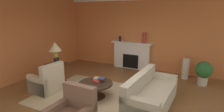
{
  "coord_description": "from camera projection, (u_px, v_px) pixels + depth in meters",
  "views": [
    {
      "loc": [
        2.1,
        -4.11,
        2.45
      ],
      "look_at": [
        -0.52,
        1.15,
        1.0
      ],
      "focal_mm": 28.62,
      "sensor_mm": 36.0,
      "label": 1
    }
  ],
  "objects": [
    {
      "name": "vase_on_side_table",
      "position": [
        57.0,
        61.0,
        6.07
      ],
      "size": [
        0.18,
        0.18,
        0.24
      ],
      "primitive_type": "cylinder",
      "color": "black",
      "rests_on": "side_table"
    },
    {
      "name": "sofa",
      "position": [
        150.0,
        95.0,
        4.75
      ],
      "size": [
        1.01,
        2.15,
        0.85
      ],
      "color": "#BCB299",
      "rests_on": "ground_plane"
    },
    {
      "name": "book_art_folio",
      "position": [
        98.0,
        78.0,
        5.34
      ],
      "size": [
        0.26,
        0.2,
        0.03
      ],
      "primitive_type": "cube",
      "rotation": [
        0.0,
        0.0,
        0.15
      ],
      "color": "tan",
      "rests_on": "coffee_table"
    },
    {
      "name": "table_lamp",
      "position": [
        55.0,
        49.0,
        6.14
      ],
      "size": [
        0.44,
        0.44,
        0.75
      ],
      "color": "#B28E38",
      "rests_on": "side_table"
    },
    {
      "name": "vase_mantel_right",
      "position": [
        144.0,
        38.0,
        7.41
      ],
      "size": [
        0.15,
        0.15,
        0.43
      ],
      "primitive_type": "cylinder",
      "color": "#9E3328",
      "rests_on": "fireplace"
    },
    {
      "name": "ground_plane",
      "position": [
        110.0,
        101.0,
        5.07
      ],
      "size": [
        9.45,
        9.45,
        0.0
      ],
      "primitive_type": "plane",
      "color": "brown"
    },
    {
      "name": "coffee_table",
      "position": [
        96.0,
        86.0,
        5.22
      ],
      "size": [
        1.0,
        1.0,
        0.45
      ],
      "color": "#2D2319",
      "rests_on": "ground_plane"
    },
    {
      "name": "potted_plant",
      "position": [
        204.0,
        71.0,
        6.05
      ],
      "size": [
        0.56,
        0.56,
        0.83
      ],
      "color": "#BCB29E",
      "rests_on": "ground_plane"
    },
    {
      "name": "wall_fireplace",
      "position": [
        146.0,
        34.0,
        7.61
      ],
      "size": [
        7.87,
        0.12,
        3.07
      ],
      "primitive_type": "cube",
      "color": "#CC723D",
      "rests_on": "ground_plane"
    },
    {
      "name": "wall_window",
      "position": [
        25.0,
        38.0,
        6.56
      ],
      "size": [
        0.12,
        7.16,
        3.07
      ],
      "primitive_type": "cube",
      "color": "#CC723D",
      "rests_on": "ground_plane"
    },
    {
      "name": "side_table",
      "position": [
        57.0,
        71.0,
        6.34
      ],
      "size": [
        0.56,
        0.56,
        0.7
      ],
      "color": "#2D2319",
      "rests_on": "ground_plane"
    },
    {
      "name": "armchair_near_window",
      "position": [
        47.0,
        82.0,
        5.6
      ],
      "size": [
        0.86,
        0.86,
        0.95
      ],
      "color": "#C1B293",
      "rests_on": "ground_plane"
    },
    {
      "name": "vase_mantel_left",
      "position": [
        120.0,
        39.0,
        7.91
      ],
      "size": [
        0.11,
        0.11,
        0.23
      ],
      "primitive_type": "cylinder",
      "color": "black",
      "rests_on": "fireplace"
    },
    {
      "name": "area_rug",
      "position": [
        96.0,
        97.0,
        5.29
      ],
      "size": [
        3.46,
        2.61,
        0.01
      ],
      "primitive_type": "cube",
      "color": "tan",
      "rests_on": "ground_plane"
    },
    {
      "name": "book_small_novel",
      "position": [
        102.0,
        78.0,
        5.23
      ],
      "size": [
        0.19,
        0.17,
        0.03
      ],
      "primitive_type": "cube",
      "rotation": [
        0.0,
        0.0,
        -0.0
      ],
      "color": "navy",
      "rests_on": "coffee_table"
    },
    {
      "name": "fireplace",
      "position": [
        132.0,
        56.0,
        7.89
      ],
      "size": [
        1.8,
        0.35,
        1.19
      ],
      "color": "white",
      "rests_on": "ground_plane"
    },
    {
      "name": "book_red_cover",
      "position": [
        97.0,
        81.0,
        5.22
      ],
      "size": [
        0.26,
        0.23,
        0.06
      ],
      "primitive_type": "cube",
      "rotation": [
        0.0,
        0.0,
        -0.22
      ],
      "color": "maroon",
      "rests_on": "coffee_table"
    },
    {
      "name": "vase_tall_corner",
      "position": [
        185.0,
        69.0,
        6.69
      ],
      "size": [
        0.26,
        0.26,
        0.77
      ],
      "primitive_type": "cylinder",
      "color": "beige",
      "rests_on": "ground_plane"
    }
  ]
}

